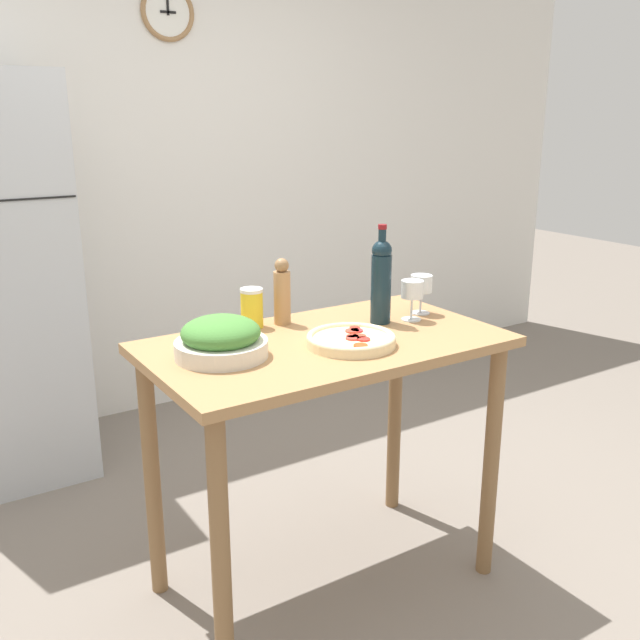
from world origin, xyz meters
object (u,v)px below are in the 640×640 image
Objects in this scene: wine_glass_near at (412,292)px; pepper_mill at (282,293)px; salad_bowl at (221,339)px; homemade_pizza at (351,340)px; wine_bottle at (381,279)px; wine_glass_far at (421,286)px; salt_canister at (252,308)px.

pepper_mill is (-0.41, 0.21, 0.01)m from wine_glass_near.
homemade_pizza is at bearing -17.07° from salad_bowl.
wine_glass_near is 0.38m from homemade_pizza.
wine_bottle is 2.40× the size of wine_glass_near.
wine_glass_near reaches higher than homemade_pizza.
salad_bowl is at bearing -148.01° from pepper_mill.
salad_bowl is (-0.83, -0.05, -0.05)m from wine_glass_far.
salt_canister reaches higher than homemade_pizza.
wine_glass_far is at bearing 3.26° from salad_bowl.
wine_bottle reaches higher than homemade_pizza.
wine_glass_near is at bearing -0.11° from salad_bowl.
wine_glass_far is at bearing 4.02° from wine_bottle.
wine_glass_near is 0.75m from salad_bowl.
pepper_mill is 0.82× the size of salad_bowl.
pepper_mill is 0.40m from salad_bowl.
wine_bottle is 1.22× the size of homemade_pizza.
wine_bottle is 2.40× the size of wine_glass_far.
salt_canister is at bearing 156.07° from wine_glass_near.
salt_canister is at bearing 168.82° from pepper_mill.
wine_bottle is at bearing 33.46° from homemade_pizza.
pepper_mill is (-0.50, 0.16, 0.01)m from wine_glass_far.
homemade_pizza is at bearing -79.05° from pepper_mill.
pepper_mill is at bearing 153.04° from wine_glass_near.
wine_bottle is at bearing 162.86° from wine_glass_near.
wine_bottle is 0.46m from salt_canister.
wine_glass_near is at bearing -17.14° from wine_bottle.
homemade_pizza is at bearing -158.61° from wine_glass_far.
wine_bottle reaches higher than salad_bowl.
wine_bottle is 0.35m from pepper_mill.
pepper_mill is at bearing 100.95° from homemade_pizza.
salt_canister is at bearing 45.60° from salad_bowl.
wine_glass_far is 0.62× the size of pepper_mill.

